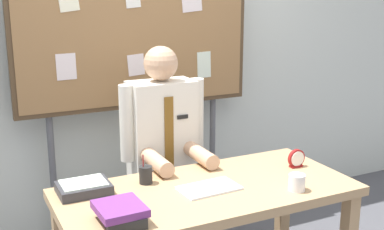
{
  "coord_description": "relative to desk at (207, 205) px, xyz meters",
  "views": [
    {
      "loc": [
        -1.14,
        -2.16,
        1.75
      ],
      "look_at": [
        0.0,
        0.18,
        1.08
      ],
      "focal_mm": 47.09,
      "sensor_mm": 36.0,
      "label": 1
    }
  ],
  "objects": [
    {
      "name": "back_wall",
      "position": [
        0.0,
        1.23,
        0.71
      ],
      "size": [
        6.4,
        0.08,
        2.7
      ],
      "primitive_type": "cube",
      "color": "silver",
      "rests_on": "ground_plane"
    },
    {
      "name": "desk",
      "position": [
        0.0,
        0.0,
        0.0
      ],
      "size": [
        1.55,
        0.72,
        0.73
      ],
      "color": "tan",
      "rests_on": "ground_plane"
    },
    {
      "name": "person",
      "position": [
        0.0,
        0.6,
        0.02
      ],
      "size": [
        0.55,
        0.56,
        1.41
      ],
      "color": "#2D2D33",
      "rests_on": "ground_plane"
    },
    {
      "name": "bulletin_board",
      "position": [
        -0.0,
        1.02,
        0.78
      ],
      "size": [
        1.64,
        0.09,
        1.94
      ],
      "color": "#4C3823",
      "rests_on": "ground_plane"
    },
    {
      "name": "book_stack",
      "position": [
        -0.52,
        -0.17,
        0.14
      ],
      "size": [
        0.22,
        0.26,
        0.08
      ],
      "color": "#262626",
      "rests_on": "desk"
    },
    {
      "name": "open_notebook",
      "position": [
        -0.0,
        -0.02,
        0.1
      ],
      "size": [
        0.32,
        0.2,
        0.01
      ],
      "primitive_type": "cube",
      "rotation": [
        0.0,
        0.0,
        0.05
      ],
      "color": "white",
      "rests_on": "desk"
    },
    {
      "name": "desk_clock",
      "position": [
        0.61,
        0.05,
        0.14
      ],
      "size": [
        0.11,
        0.04,
        0.11
      ],
      "color": "maroon",
      "rests_on": "desk"
    },
    {
      "name": "coffee_mug",
      "position": [
        0.4,
        -0.23,
        0.14
      ],
      "size": [
        0.09,
        0.09,
        0.09
      ],
      "primitive_type": "cylinder",
      "color": "white",
      "rests_on": "desk"
    },
    {
      "name": "pen_holder",
      "position": [
        -0.27,
        0.2,
        0.14
      ],
      "size": [
        0.07,
        0.07,
        0.16
      ],
      "color": "#262626",
      "rests_on": "desk"
    },
    {
      "name": "paper_tray",
      "position": [
        -0.59,
        0.22,
        0.12
      ],
      "size": [
        0.26,
        0.2,
        0.06
      ],
      "color": "#333338",
      "rests_on": "desk"
    }
  ]
}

